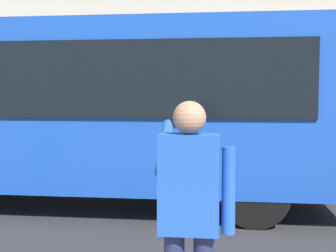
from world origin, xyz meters
TOP-DOWN VIEW (x-y plane):
  - ground_plane at (0.00, 0.00)m, footprint 60.00×60.00m
  - red_bus at (2.78, 0.35)m, footprint 9.05×2.54m
  - pedestrian_photographer at (0.45, 4.79)m, footprint 0.53×0.52m

SIDE VIEW (x-z plane):
  - ground_plane at x=0.00m, z-range 0.00..0.00m
  - pedestrian_photographer at x=0.45m, z-range 0.29..1.99m
  - red_bus at x=2.78m, z-range 0.14..3.22m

